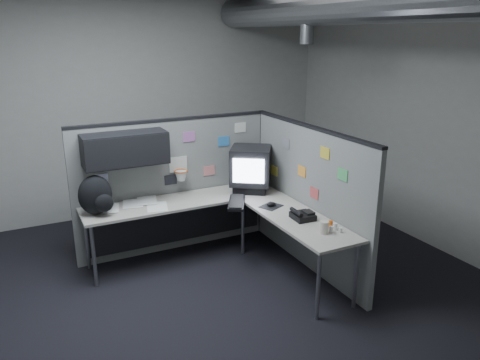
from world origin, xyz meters
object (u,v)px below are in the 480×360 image
keyboard (237,202)px  phone (302,215)px  monitor (251,168)px  desk (213,214)px  backpack (96,196)px

keyboard → phone: 0.82m
phone → monitor: bearing=105.3°
desk → phone: phone is taller
monitor → backpack: monitor is taller
desk → keyboard: keyboard is taller
desk → monitor: 0.78m
monitor → phone: size_ratio=2.71×
backpack → desk: bearing=-17.4°
desk → phone: (0.66, -0.83, 0.16)m
monitor → keyboard: 0.59m
desk → backpack: backpack is taller
keyboard → phone: size_ratio=2.11×
monitor → keyboard: monitor is taller
keyboard → phone: phone is taller
phone → backpack: bearing=163.4°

